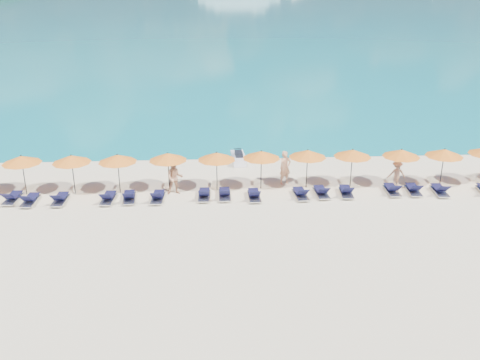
{
  "coord_description": "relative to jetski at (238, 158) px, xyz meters",
  "views": [
    {
      "loc": [
        -1.42,
        -23.29,
        11.34
      ],
      "look_at": [
        0.0,
        3.0,
        1.2
      ],
      "focal_mm": 40.0,
      "sensor_mm": 36.0,
      "label": 1
    }
  ],
  "objects": [
    {
      "name": "umbrella_2",
      "position": [
        -11.98,
        -4.66,
        1.7
      ],
      "size": [
        2.1,
        2.1,
        2.28
      ],
      "color": "black",
      "rests_on": "ground"
    },
    {
      "name": "lounger_8",
      "position": [
        -4.64,
        -5.98,
        -0.08
      ],
      "size": [
        0.71,
        1.73,
        0.66
      ],
      "rotation": [
        0.0,
        0.0,
        -0.06
      ],
      "color": "silver",
      "rests_on": "ground"
    },
    {
      "name": "umbrella_7",
      "position": [
        1.04,
        -4.52,
        1.7
      ],
      "size": [
        2.1,
        2.1,
        2.28
      ],
      "color": "black",
      "rests_on": "ground"
    },
    {
      "name": "lounger_12",
      "position": [
        3.08,
        -5.95,
        -0.08
      ],
      "size": [
        0.75,
        1.74,
        0.66
      ],
      "rotation": [
        0.0,
        0.0,
        0.08
      ],
      "color": "silver",
      "rests_on": "ground"
    },
    {
      "name": "lounger_13",
      "position": [
        4.25,
        -5.78,
        -0.08
      ],
      "size": [
        0.7,
        1.73,
        0.66
      ],
      "rotation": [
        0.0,
        0.0,
        0.05
      ],
      "color": "silver",
      "rests_on": "ground"
    },
    {
      "name": "headland_small",
      "position": [
        -150.24,
        550.75,
        -35.32
      ],
      "size": [
        162.0,
        126.0,
        85.5
      ],
      "color": "black",
      "rests_on": "ground"
    },
    {
      "name": "lounger_4",
      "position": [
        -11.35,
        -6.03,
        -0.08
      ],
      "size": [
        0.67,
        1.72,
        0.66
      ],
      "rotation": [
        0.0,
        0.0,
        -0.03
      ],
      "color": "silver",
      "rests_on": "ground"
    },
    {
      "name": "beachgoer_a",
      "position": [
        2.49,
        -3.85,
        0.67
      ],
      "size": [
        0.84,
        0.71,
        1.97
      ],
      "primitive_type": "imported",
      "rotation": [
        0.0,
        0.0,
        0.4
      ],
      "color": "tan",
      "rests_on": "ground"
    },
    {
      "name": "lounger_15",
      "position": [
        8.23,
        -5.66,
        -0.08
      ],
      "size": [
        0.68,
        1.72,
        0.66
      ],
      "rotation": [
        0.0,
        0.0,
        -0.03
      ],
      "color": "silver",
      "rests_on": "ground"
    },
    {
      "name": "lounger_9",
      "position": [
        -2.16,
        -5.81,
        -0.08
      ],
      "size": [
        0.66,
        1.72,
        0.66
      ],
      "rotation": [
        0.0,
        0.0,
        -0.03
      ],
      "color": "silver",
      "rests_on": "ground"
    },
    {
      "name": "umbrella_5",
      "position": [
        -4.12,
        -4.6,
        1.7
      ],
      "size": [
        2.1,
        2.1,
        2.28
      ],
      "color": "black",
      "rests_on": "ground"
    },
    {
      "name": "umbrella_9",
      "position": [
        6.16,
        -4.53,
        1.7
      ],
      "size": [
        2.1,
        2.1,
        2.28
      ],
      "color": "black",
      "rests_on": "ground"
    },
    {
      "name": "lounger_10",
      "position": [
        -1.05,
        -5.79,
        -0.08
      ],
      "size": [
        0.63,
        1.7,
        0.66
      ],
      "rotation": [
        0.0,
        0.0,
        -0.0
      ],
      "color": "silver",
      "rests_on": "ground"
    },
    {
      "name": "umbrella_4",
      "position": [
        -6.83,
        -4.73,
        1.7
      ],
      "size": [
        2.1,
        2.1,
        2.28
      ],
      "color": "black",
      "rests_on": "ground"
    },
    {
      "name": "lounger_17",
      "position": [
        10.84,
        -5.88,
        -0.08
      ],
      "size": [
        0.73,
        1.74,
        0.66
      ],
      "rotation": [
        0.0,
        0.0,
        -0.06
      ],
      "color": "silver",
      "rests_on": "ground"
    },
    {
      "name": "lounger_14",
      "position": [
        5.62,
        -5.78,
        -0.08
      ],
      "size": [
        0.74,
        1.74,
        0.66
      ],
      "rotation": [
        0.0,
        0.0,
        -0.07
      ],
      "color": "silver",
      "rests_on": "ground"
    },
    {
      "name": "umbrella_6",
      "position": [
        -1.44,
        -4.66,
        1.7
      ],
      "size": [
        2.1,
        2.1,
        2.28
      ],
      "color": "black",
      "rests_on": "ground"
    },
    {
      "name": "ground",
      "position": [
        -0.24,
        -9.25,
        -0.32
      ],
      "size": [
        1400.0,
        1400.0,
        0.0
      ],
      "primitive_type": "plane",
      "color": "beige"
    },
    {
      "name": "umbrella_11",
      "position": [
        11.32,
        -4.72,
        1.7
      ],
      "size": [
        2.1,
        2.1,
        2.28
      ],
      "color": "black",
      "rests_on": "ground"
    },
    {
      "name": "lounger_7",
      "position": [
        -6.17,
        -5.92,
        -0.08
      ],
      "size": [
        0.77,
        1.75,
        0.66
      ],
      "rotation": [
        0.0,
        0.0,
        0.09
      ],
      "color": "silver",
      "rests_on": "ground"
    },
    {
      "name": "umbrella_8",
      "position": [
        3.64,
        -4.48,
        1.7
      ],
      "size": [
        2.1,
        2.1,
        2.28
      ],
      "color": "black",
      "rests_on": "ground"
    },
    {
      "name": "beachgoer_c",
      "position": [
        8.75,
        -4.66,
        0.47
      ],
      "size": [
        1.02,
        0.48,
        1.58
      ],
      "primitive_type": "imported",
      "rotation": [
        0.0,
        0.0,
        3.14
      ],
      "color": "tan",
      "rests_on": "ground"
    },
    {
      "name": "lounger_5",
      "position": [
        -9.79,
        -6.01,
        -0.08
      ],
      "size": [
        0.66,
        1.71,
        0.66
      ],
      "rotation": [
        0.0,
        0.0,
        -0.02
      ],
      "color": "silver",
      "rests_on": "ground"
    },
    {
      "name": "jetski",
      "position": [
        0.0,
        0.0,
        0.0
      ],
      "size": [
        0.95,
        2.22,
        0.77
      ],
      "rotation": [
        0.0,
        0.0,
        0.06
      ],
      "color": "white",
      "rests_on": "ground"
    },
    {
      "name": "lounger_3",
      "position": [
        -12.38,
        -5.7,
        -0.08
      ],
      "size": [
        0.7,
        1.73,
        0.66
      ],
      "rotation": [
        0.0,
        0.0,
        -0.05
      ],
      "color": "silver",
      "rests_on": "ground"
    },
    {
      "name": "umbrella_10",
      "position": [
        8.89,
        -4.66,
        1.7
      ],
      "size": [
        2.1,
        2.1,
        2.28
      ],
      "color": "black",
      "rests_on": "ground"
    },
    {
      "name": "umbrella_3",
      "position": [
        -9.31,
        -4.71,
        1.7
      ],
      "size": [
        2.1,
        2.1,
        2.28
      ],
      "color": "black",
      "rests_on": "ground"
    },
    {
      "name": "lounger_6",
      "position": [
        -7.27,
        -5.99,
        -0.08
      ],
      "size": [
        0.71,
        1.73,
        0.66
      ],
      "rotation": [
        0.0,
        0.0,
        -0.05
      ],
      "color": "silver",
      "rests_on": "ground"
    },
    {
      "name": "beachgoer_b",
      "position": [
        -3.75,
        -5.06,
        0.63
      ],
      "size": [
        0.97,
        0.63,
        1.89
      ],
      "primitive_type": "imported",
      "rotation": [
        0.0,
        0.0,
        0.11
      ],
      "color": "tan",
      "rests_on": "ground"
    },
    {
      "name": "lounger_16",
      "position": [
        9.42,
        -5.69,
        -0.08
      ],
      "size": [
        0.76,
        1.75,
        0.66
      ],
      "rotation": [
        0.0,
        0.0,
        -0.08
      ],
      "color": "silver",
      "rests_on": "ground"
    },
    {
      "name": "lounger_11",
      "position": [
        0.54,
        -6.02,
        -0.08
      ],
      "size": [
        0.65,
        1.71,
        0.66
      ],
      "rotation": [
        0.0,
        0.0,
        0.02
      ],
      "color": "silver",
      "rests_on": "ground"
    }
  ]
}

